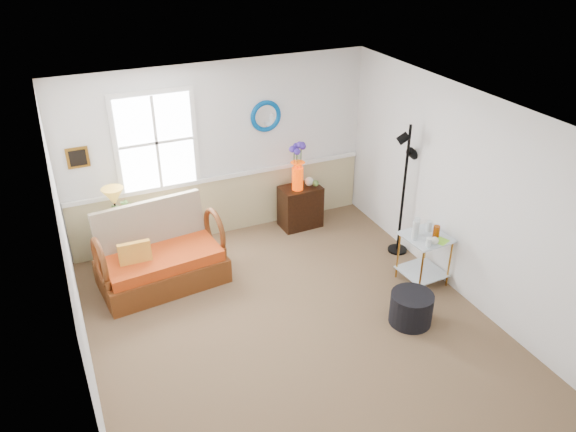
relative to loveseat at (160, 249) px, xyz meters
name	(u,v)px	position (x,y,z in m)	size (l,w,h in m)	color
floor	(292,326)	(1.18, -1.52, -0.52)	(4.50, 5.00, 0.01)	brown
ceiling	(293,116)	(1.18, -1.52, 2.08)	(4.50, 5.00, 0.01)	white
walls	(293,232)	(1.18, -1.52, 0.78)	(4.51, 5.01, 2.60)	white
wainscot	(224,205)	(1.18, 0.96, -0.07)	(4.46, 0.02, 0.90)	tan
chair_rail	(223,177)	(1.18, 0.95, 0.40)	(4.46, 0.04, 0.06)	white
window	(156,142)	(0.28, 0.95, 1.08)	(1.14, 0.06, 1.44)	white
picture	(78,158)	(-0.74, 0.96, 1.03)	(0.28, 0.03, 0.28)	#AE7825
mirror	(266,116)	(1.88, 0.96, 1.23)	(0.47, 0.47, 0.07)	#0063BD
loveseat	(160,249)	(0.00, 0.00, 0.00)	(1.58, 0.90, 1.03)	#652E13
throw_pillow	(136,257)	(-0.33, -0.10, 0.02)	(0.40, 0.10, 0.40)	orange
lamp_stand	(120,245)	(-0.43, 0.66, -0.19)	(0.37, 0.37, 0.66)	black
table_lamp	(115,207)	(-0.41, 0.63, 0.41)	(0.29, 0.29, 0.53)	gold
potted_plant	(126,213)	(-0.28, 0.64, 0.28)	(0.33, 0.37, 0.29)	#4A7031
cabinet	(300,207)	(2.31, 0.66, -0.19)	(0.62, 0.40, 0.66)	black
flower_vase	(298,167)	(2.24, 0.62, 0.51)	(0.21, 0.21, 0.73)	#E33400
side_table	(423,259)	(3.13, -1.37, -0.17)	(0.55, 0.55, 0.70)	#BC7F27
tabletop_items	(428,229)	(3.10, -1.42, 0.31)	(0.44, 0.44, 0.27)	silver
floor_lamp	(404,191)	(3.28, -0.59, 0.44)	(0.28, 0.28, 1.92)	black
ottoman	(411,308)	(2.51, -2.01, -0.32)	(0.51, 0.51, 0.39)	black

